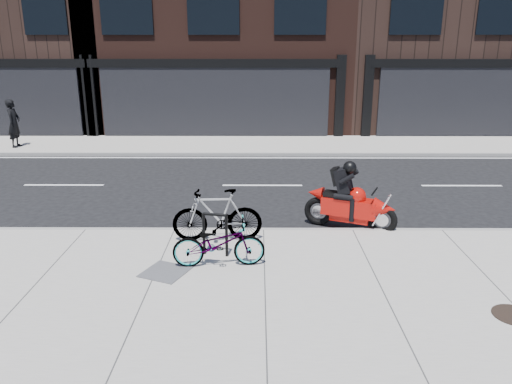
{
  "coord_description": "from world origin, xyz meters",
  "views": [
    {
      "loc": [
        -0.11,
        -12.42,
        4.21
      ],
      "look_at": [
        -0.17,
        -1.61,
        0.9
      ],
      "focal_mm": 35.0,
      "sensor_mm": 36.0,
      "label": 1
    }
  ],
  "objects_px": {
    "bicycle_front": "(219,243)",
    "bicycle_rear": "(217,215)",
    "motorcycle": "(354,203)",
    "utility_grate": "(165,272)",
    "bike_rack": "(215,231)",
    "pedestrian": "(14,123)"
  },
  "relations": [
    {
      "from": "pedestrian",
      "to": "utility_grate",
      "type": "xyz_separation_m",
      "value": [
        7.91,
        -11.14,
        -0.93
      ]
    },
    {
      "from": "pedestrian",
      "to": "bicycle_front",
      "type": "bearing_deg",
      "value": -141.52
    },
    {
      "from": "bike_rack",
      "to": "pedestrian",
      "type": "height_order",
      "value": "pedestrian"
    },
    {
      "from": "bike_rack",
      "to": "bicycle_front",
      "type": "height_order",
      "value": "bicycle_front"
    },
    {
      "from": "bike_rack",
      "to": "pedestrian",
      "type": "bearing_deg",
      "value": 130.24
    },
    {
      "from": "motorcycle",
      "to": "bicycle_front",
      "type": "bearing_deg",
      "value": -119.35
    },
    {
      "from": "bicycle_rear",
      "to": "motorcycle",
      "type": "distance_m",
      "value": 3.19
    },
    {
      "from": "bike_rack",
      "to": "bicycle_rear",
      "type": "bearing_deg",
      "value": 91.31
    },
    {
      "from": "bike_rack",
      "to": "utility_grate",
      "type": "relative_size",
      "value": 1.17
    },
    {
      "from": "bicycle_rear",
      "to": "utility_grate",
      "type": "height_order",
      "value": "bicycle_rear"
    },
    {
      "from": "bicycle_rear",
      "to": "pedestrian",
      "type": "distance_m",
      "value": 13.01
    },
    {
      "from": "bicycle_front",
      "to": "utility_grate",
      "type": "height_order",
      "value": "bicycle_front"
    },
    {
      "from": "utility_grate",
      "to": "motorcycle",
      "type": "bearing_deg",
      "value": 32.68
    },
    {
      "from": "bicycle_front",
      "to": "utility_grate",
      "type": "relative_size",
      "value": 2.3
    },
    {
      "from": "utility_grate",
      "to": "bicycle_front",
      "type": "bearing_deg",
      "value": 16.75
    },
    {
      "from": "bike_rack",
      "to": "utility_grate",
      "type": "height_order",
      "value": "bike_rack"
    },
    {
      "from": "bicycle_front",
      "to": "motorcycle",
      "type": "relative_size",
      "value": 0.84
    },
    {
      "from": "bicycle_front",
      "to": "bicycle_rear",
      "type": "distance_m",
      "value": 1.25
    },
    {
      "from": "bicycle_rear",
      "to": "pedestrian",
      "type": "xyz_separation_m",
      "value": [
        -8.75,
        9.61,
        0.37
      ]
    },
    {
      "from": "bicycle_rear",
      "to": "utility_grate",
      "type": "xyz_separation_m",
      "value": [
        -0.84,
        -1.53,
        -0.56
      ]
    },
    {
      "from": "bicycle_front",
      "to": "pedestrian",
      "type": "height_order",
      "value": "pedestrian"
    },
    {
      "from": "motorcycle",
      "to": "utility_grate",
      "type": "height_order",
      "value": "motorcycle"
    }
  ]
}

